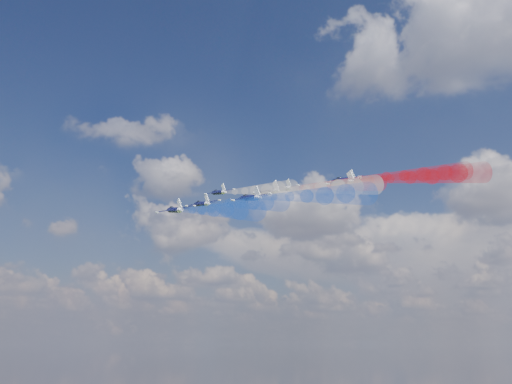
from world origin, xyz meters
The scene contains 16 objects.
jet_lead centered at (-31.83, 9.74, 144.49)m, with size 8.51×10.64×2.84m, color black, non-canonical shape.
trail_lead centered at (-13.22, -0.06, 140.20)m, with size 3.55×33.53×3.55m, color white, non-canonical shape.
jet_inner_left centered at (-24.79, -4.99, 137.60)m, with size 8.51×10.64×2.84m, color black, non-canonical shape.
trail_inner_left centered at (-6.18, -14.79, 133.31)m, with size 3.55×33.53×3.55m, color blue, non-canonical shape.
jet_inner_right centered at (-14.13, 12.76, 143.44)m, with size 8.51×10.64×2.84m, color black, non-canonical shape.
trail_inner_right centered at (4.47, 2.97, 139.15)m, with size 3.55×33.53×3.55m, color red, non-canonical shape.
jet_outer_left centered at (-20.66, -18.33, 133.15)m, with size 8.51×10.64×2.84m, color black, non-canonical shape.
trail_outer_left centered at (-2.05, -28.12, 128.86)m, with size 3.55×33.53×3.55m, color blue, non-canonical shape.
jet_center_third centered at (-9.50, 0.09, 139.45)m, with size 8.51×10.64×2.84m, color black, non-canonical shape.
trail_center_third centered at (9.11, -9.71, 135.16)m, with size 3.55×33.53×3.55m, color white, non-canonical shape.
jet_outer_right centered at (1.06, 15.92, 143.92)m, with size 8.51×10.64×2.84m, color black, non-canonical shape.
trail_outer_right centered at (19.67, 6.12, 139.63)m, with size 3.55×33.53×3.55m, color red, non-canonical shape.
jet_rear_left centered at (-4.54, -14.05, 134.26)m, with size 8.51×10.64×2.84m, color black, non-canonical shape.
trail_rear_left centered at (14.07, -23.85, 129.97)m, with size 3.55×33.53×3.55m, color blue, non-canonical shape.
jet_rear_right centered at (7.32, 2.33, 139.27)m, with size 8.51×10.64×2.84m, color black, non-canonical shape.
trail_rear_right centered at (25.93, -7.47, 134.98)m, with size 3.55×33.53×3.55m, color red, non-canonical shape.
Camera 1 is at (61.87, -105.60, 106.17)m, focal length 41.41 mm.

